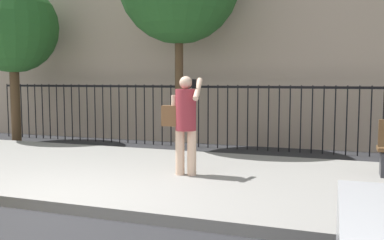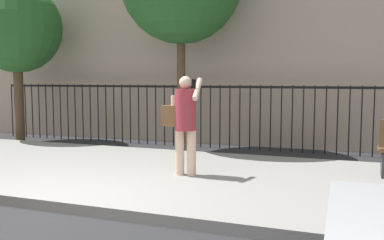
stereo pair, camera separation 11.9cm
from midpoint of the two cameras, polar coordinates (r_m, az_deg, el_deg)
The scene contains 5 objects.
ground_plane at distance 6.19m, azimuth -19.42°, elevation -11.28°, with size 60.00×60.00×0.00m, color #28282B.
sidewalk at distance 7.94m, azimuth -9.27°, elevation -6.82°, with size 28.00×4.40×0.15m, color gray.
iron_fence at distance 11.16m, azimuth -0.06°, elevation 1.66°, with size 12.03×0.04×1.60m.
pedestrian_on_phone at distance 7.18m, azimuth -1.50°, elevation 0.25°, with size 0.69×0.49×1.64m.
street_tree_near at distance 12.97m, azimuth -22.68°, elevation 11.04°, with size 2.44×2.44×4.36m.
Camera 1 is at (3.74, -4.59, 1.74)m, focal length 40.75 mm.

